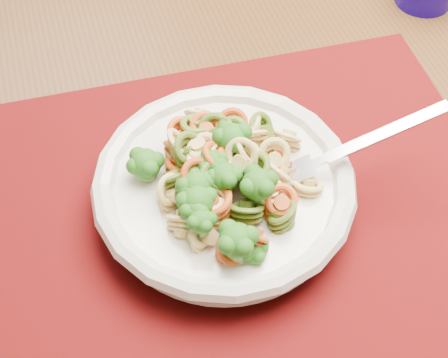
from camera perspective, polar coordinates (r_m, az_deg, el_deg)
name	(u,v)px	position (r m, az deg, el deg)	size (l,w,h in m)	color
dining_table	(215,224)	(0.68, -0.87, -4.09)	(1.54, 1.07, 0.78)	#4A2B14
placemat	(231,219)	(0.56, 0.64, -3.71)	(0.50, 0.39, 0.00)	#51030B
pasta_bowl	(224,187)	(0.55, 0.00, -0.77)	(0.23, 0.23, 0.04)	beige
pasta_broccoli_heap	(224,175)	(0.53, 0.00, 0.39)	(0.20, 0.20, 0.06)	tan
fork	(300,170)	(0.54, 6.93, 0.82)	(0.19, 0.02, 0.01)	silver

